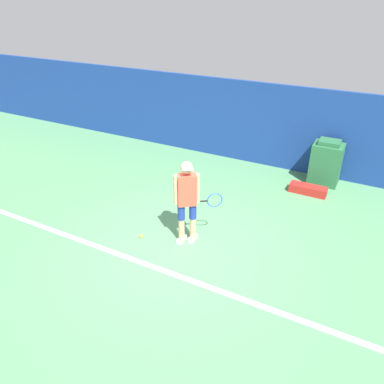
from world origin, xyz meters
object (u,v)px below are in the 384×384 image
Objects in this scene: tennis_player at (187,199)px; covered_chair at (326,163)px; tennis_ball at (141,236)px; equipment_bag at (308,190)px.

covered_chair is at bearing 26.74° from tennis_player.
covered_chair is (1.84, 3.80, -0.39)m from tennis_player.
equipment_bag is (2.49, 3.37, 0.07)m from tennis_ball.
tennis_player is at bearing 21.93° from tennis_ball.
tennis_player reaches higher than tennis_ball.
covered_chair is 1.30× the size of equipment_bag.
covered_chair is 0.91m from equipment_bag.
tennis_player is at bearing -118.37° from equipment_bag.
tennis_ball is at bearing -126.48° from equipment_bag.
tennis_ball is 0.08× the size of equipment_bag.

